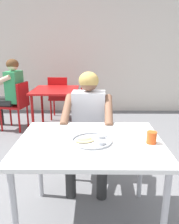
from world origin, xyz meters
name	(u,v)px	position (x,y,z in m)	size (l,w,h in m)	color
back_wall	(87,33)	(0.00, 3.55, 1.70)	(12.00, 0.12, 3.40)	silver
table_foreground	(90,150)	(0.09, 0.01, 0.66)	(1.08, 0.84, 0.74)	white
thali_tray	(92,140)	(0.11, -0.02, 0.75)	(0.30, 0.30, 0.03)	#B7BABF
drinking_cup	(152,137)	(0.54, -0.04, 0.79)	(0.07, 0.07, 0.09)	#D84C19
chair_foreground	(89,132)	(0.08, 0.88, 0.47)	(0.41, 0.43, 0.82)	silver
diner_foreground	(88,119)	(0.07, 0.66, 0.70)	(0.51, 0.57, 1.17)	#2D2D2D
table_background_red	(56,95)	(-0.52, 2.29, 0.62)	(0.77, 0.84, 0.71)	#B71414
chair_red_left	(17,103)	(-1.18, 2.25, 0.48)	(0.50, 0.46, 0.84)	#A71214
chair_red_right	(89,102)	(0.06, 2.24, 0.51)	(0.43, 0.42, 0.87)	#A51413
chair_red_far	(59,95)	(-0.54, 2.85, 0.49)	(0.40, 0.42, 0.86)	red
patron_background	(10,88)	(-1.31, 2.30, 0.73)	(0.59, 0.54, 1.23)	#282828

